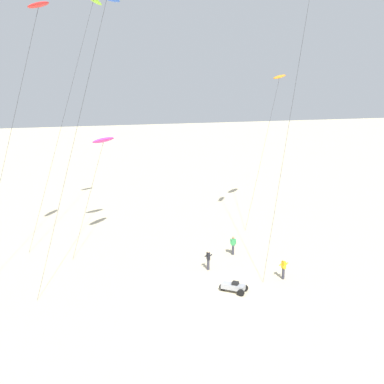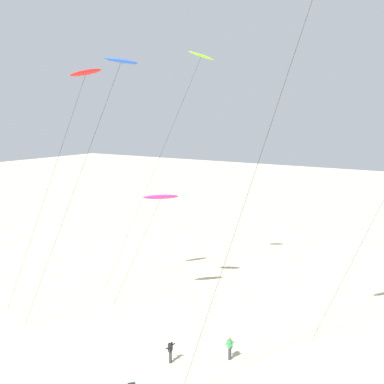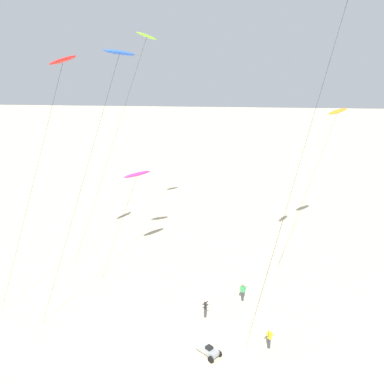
{
  "view_description": "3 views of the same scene",
  "coord_description": "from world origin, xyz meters",
  "views": [
    {
      "loc": [
        -10.91,
        -30.49,
        15.25
      ],
      "look_at": [
        0.78,
        7.98,
        5.84
      ],
      "focal_mm": 45.98,
      "sensor_mm": 36.0,
      "label": 1
    },
    {
      "loc": [
        20.12,
        -20.95,
        17.18
      ],
      "look_at": [
        -0.33,
        9.98,
        11.19
      ],
      "focal_mm": 46.35,
      "sensor_mm": 36.0,
      "label": 2
    },
    {
      "loc": [
        2.35,
        -25.22,
        21.67
      ],
      "look_at": [
        -0.05,
        6.98,
        10.37
      ],
      "focal_mm": 39.72,
      "sensor_mm": 36.0,
      "label": 3
    }
  ],
  "objects": [
    {
      "name": "kite_lime",
      "position": [
        -5.63,
        19.28,
        22.03
      ],
      "size": [
        8.42,
        7.27,
        22.86
      ],
      "color": "#8CD833",
      "rests_on": "ground"
    },
    {
      "name": "kite_flyer_nearest",
      "position": [
        4.43,
        7.58,
        0.89
      ],
      "size": [
        0.66,
        0.64,
        1.67
      ],
      "color": "#33333D",
      "rests_on": "ground"
    },
    {
      "name": "kite_blue",
      "position": [
        -5.78,
        8.29,
        20.84
      ],
      "size": [
        7.65,
        6.37,
        21.42
      ],
      "color": "blue",
      "rests_on": "ground"
    },
    {
      "name": "kite_orange",
      "position": [
        13.64,
        18.25,
        15.2
      ],
      "size": [
        6.84,
        5.81,
        15.67
      ],
      "color": "orange",
      "rests_on": "ground"
    },
    {
      "name": "kite_red",
      "position": [
        -10.65,
        9.39,
        20.24
      ],
      "size": [
        6.84,
        6.12,
        20.99
      ],
      "color": "red",
      "rests_on": "ground"
    },
    {
      "name": "kite_flyer_middle",
      "position": [
        1.22,
        4.91,
        0.89
      ],
      "size": [
        0.55,
        0.57,
        1.67
      ],
      "color": "#33333D",
      "rests_on": "ground"
    },
    {
      "name": "kite_flyer_furthest",
      "position": [
        6.17,
        1.45,
        0.89
      ],
      "size": [
        0.61,
        0.63,
        1.67
      ],
      "color": "#33333D",
      "rests_on": "ground"
    },
    {
      "name": "beach_buggy",
      "position": [
        1.63,
        0.32,
        0.43
      ],
      "size": [
        1.96,
        1.84,
        0.82
      ],
      "color": "gray",
      "rests_on": "ground"
    },
    {
      "name": "kite_black",
      "position": [
        10.29,
        6.2,
        24.09
      ],
      "size": [
        6.97,
        6.06,
        25.25
      ],
      "color": "black",
      "rests_on": "ground"
    },
    {
      "name": "kite_magenta",
      "position": [
        -5.82,
        13.29,
        9.79
      ],
      "size": [
        4.78,
        4.35,
        10.2
      ],
      "color": "#D8339E",
      "rests_on": "ground"
    },
    {
      "name": "ground_plane",
      "position": [
        0.0,
        0.0,
        0.0
      ],
      "size": [
        260.0,
        260.0,
        0.0
      ],
      "primitive_type": "plane",
      "color": "beige"
    }
  ]
}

